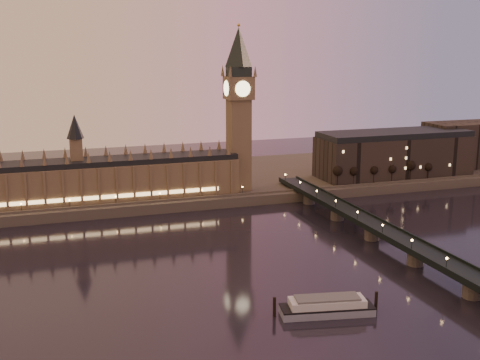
{
  "coord_description": "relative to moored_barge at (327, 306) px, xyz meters",
  "views": [
    {
      "loc": [
        -63.77,
        -237.65,
        96.7
      ],
      "look_at": [
        26.41,
        35.0,
        32.42
      ],
      "focal_mm": 45.0,
      "sensor_mm": 36.0,
      "label": 1
    }
  ],
  "objects": [
    {
      "name": "ground",
      "position": [
        -31.1,
        52.77,
        -3.08
      ],
      "size": [
        700.0,
        700.0,
        0.0
      ],
      "primitive_type": "plane",
      "color": "black",
      "rests_on": "ground"
    },
    {
      "name": "far_embankment",
      "position": [
        -1.1,
        217.77,
        -0.08
      ],
      "size": [
        560.0,
        130.0,
        6.0
      ],
      "primitive_type": "cube",
      "color": "#423D35",
      "rests_on": "ground"
    },
    {
      "name": "palace_of_westminster",
      "position": [
        -71.22,
        173.76,
        18.63
      ],
      "size": [
        180.0,
        26.62,
        52.0
      ],
      "color": "brown",
      "rests_on": "ground"
    },
    {
      "name": "big_ben",
      "position": [
        22.89,
        173.75,
        60.87
      ],
      "size": [
        17.68,
        17.68,
        104.0
      ],
      "color": "brown",
      "rests_on": "ground"
    },
    {
      "name": "westminster_bridge",
      "position": [
        60.51,
        52.77,
        2.44
      ],
      "size": [
        13.2,
        260.0,
        15.3
      ],
      "color": "black",
      "rests_on": "ground"
    },
    {
      "name": "city_block",
      "position": [
        163.84,
        183.7,
        19.16
      ],
      "size": [
        155.0,
        45.0,
        34.0
      ],
      "color": "black",
      "rests_on": "ground"
    },
    {
      "name": "bare_tree_0",
      "position": [
        86.73,
        161.77,
        11.8
      ],
      "size": [
        5.85,
        5.85,
        11.9
      ],
      "color": "black",
      "rests_on": "ground"
    },
    {
      "name": "bare_tree_1",
      "position": [
        100.47,
        161.77,
        11.8
      ],
      "size": [
        5.85,
        5.85,
        11.9
      ],
      "color": "black",
      "rests_on": "ground"
    },
    {
      "name": "bare_tree_2",
      "position": [
        114.21,
        161.77,
        11.8
      ],
      "size": [
        5.85,
        5.85,
        11.9
      ],
      "color": "black",
      "rests_on": "ground"
    },
    {
      "name": "bare_tree_3",
      "position": [
        127.95,
        161.77,
        11.8
      ],
      "size": [
        5.85,
        5.85,
        11.9
      ],
      "color": "black",
      "rests_on": "ground"
    },
    {
      "name": "bare_tree_4",
      "position": [
        141.69,
        161.77,
        11.8
      ],
      "size": [
        5.85,
        5.85,
        11.9
      ],
      "color": "black",
      "rests_on": "ground"
    },
    {
      "name": "bare_tree_5",
      "position": [
        155.43,
        161.77,
        11.8
      ],
      "size": [
        5.85,
        5.85,
        11.9
      ],
      "color": "black",
      "rests_on": "ground"
    },
    {
      "name": "moored_barge",
      "position": [
        0.0,
        0.0,
        0.0
      ],
      "size": [
        39.13,
        15.82,
        7.29
      ],
      "rotation": [
        0.0,
        0.0,
        -0.19
      ],
      "color": "gray",
      "rests_on": "ground"
    }
  ]
}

